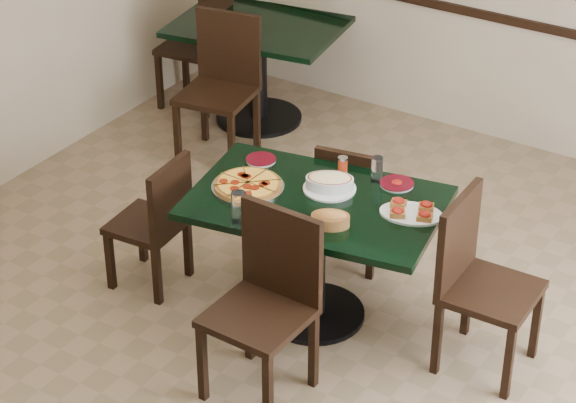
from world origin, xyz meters
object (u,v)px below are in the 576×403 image
Objects in this scene: bread_basket at (330,219)px; chair_far at (351,200)px; chair_left at (157,218)px; bruschetta_platter at (411,211)px; lasagna_casserole at (330,182)px; pepperoni_pizza at (248,185)px; back_table at (258,54)px; chair_near at (269,294)px; back_chair_left at (204,39)px; main_table at (316,229)px; back_chair_near at (222,78)px; chair_right at (476,274)px.

chair_far is at bearing 85.25° from bread_basket.
bruschetta_platter is (1.39, 0.35, 0.32)m from chair_left.
chair_left is 3.45× the size of bread_basket.
lasagna_casserole is at bearing 95.29° from bread_basket.
chair_far is 0.76m from pepperoni_pizza.
back_table is 1.31× the size of chair_near.
back_chair_left is 2.70m from lasagna_casserole.
main_table is 2.76m from back_chair_left.
bruschetta_platter is at bearing 99.63° from chair_left.
lasagna_casserole is (1.62, -1.71, 0.27)m from back_table.
main_table is 0.43m from pepperoni_pizza.
chair_far is 2.66× the size of lasagna_casserole.
back_chair_near is at bearing -161.91° from chair_left.
lasagna_casserole reaches higher than chair_far.
chair_far is at bearing 64.78° from chair_right.
main_table is at bearing 13.66° from pepperoni_pizza.
main_table is at bearing 89.16° from chair_far.
bruschetta_platter is (2.10, -1.71, 0.25)m from back_table.
bruschetta_platter reaches higher than main_table.
chair_near reaches higher than chair_far.
back_chair_left reaches higher than main_table.
chair_right is 1.17× the size of chair_left.
back_chair_left reaches higher than pepperoni_pizza.
chair_far is 2.37m from back_chair_left.
chair_far is 0.82× the size of chair_near.
chair_left is 2.36m from back_chair_left.
chair_left is at bearing -77.02° from back_chair_near.
back_table is 1.34× the size of back_chair_left.
chair_near is at bearing 64.44° from chair_left.
chair_far is at bearing 66.10° from pepperoni_pizza.
bread_basket is at bearing -8.87° from pepperoni_pizza.
chair_near is (0.19, -1.15, 0.11)m from chair_far.
chair_left reaches higher than main_table.
lasagna_casserole is at bearing 99.09° from chair_near.
bread_basket is (1.09, 0.04, 0.34)m from chair_left.
chair_far reaches higher than main_table.
bruschetta_platter is (0.58, -0.41, 0.33)m from chair_far.
back_chair_near reaches higher than bread_basket.
lasagna_casserole is (-0.10, 0.73, 0.24)m from chair_near.
main_table is 1.78× the size of chair_far.
lasagna_casserole is (0.38, 0.22, 0.03)m from pepperoni_pizza.
pepperoni_pizza is 1.65× the size of bread_basket.
pepperoni_pizza is (0.53, 0.13, 0.32)m from chair_left.
chair_left is at bearing -79.89° from back_table.
back_table is 0.47m from back_chair_left.
bread_basket is at bearing 111.81° from chair_right.
chair_left is (-0.81, -0.76, 0.01)m from chair_far.
lasagna_casserole reaches higher than main_table.
chair_left is at bearing -176.27° from main_table.
lasagna_casserole is at bearing 92.77° from chair_far.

